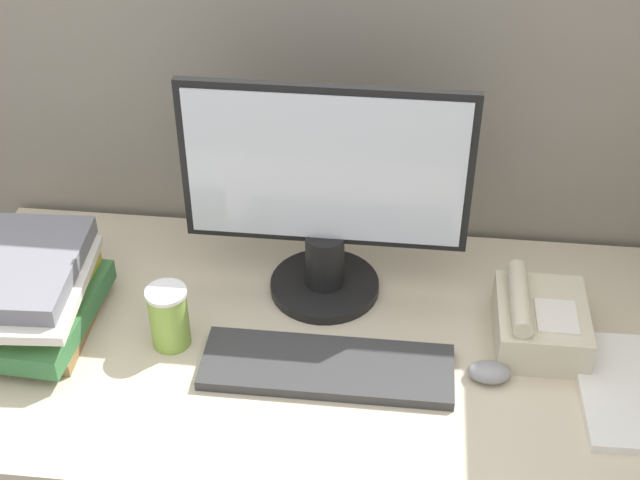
# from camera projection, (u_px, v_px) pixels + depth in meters

# --- Properties ---
(cubicle_panel_rear) EXTENTS (1.84, 0.04, 1.53)m
(cubicle_panel_rear) POSITION_uv_depth(u_px,v_px,m) (339.00, 207.00, 1.95)
(cubicle_panel_rear) COLOR gray
(cubicle_panel_rear) RESTS_ON ground_plane
(desk) EXTENTS (1.44, 0.72, 0.73)m
(desk) POSITION_uv_depth(u_px,v_px,m) (320.00, 469.00, 1.87)
(desk) COLOR beige
(desk) RESTS_ON ground_plane
(monitor) EXTENTS (0.53, 0.21, 0.44)m
(monitor) POSITION_uv_depth(u_px,v_px,m) (325.00, 200.00, 1.64)
(monitor) COLOR black
(monitor) RESTS_ON desk
(keyboard) EXTENTS (0.45, 0.14, 0.02)m
(keyboard) POSITION_uv_depth(u_px,v_px,m) (327.00, 367.00, 1.58)
(keyboard) COLOR #333333
(keyboard) RESTS_ON desk
(mouse) EXTENTS (0.08, 0.05, 0.03)m
(mouse) POSITION_uv_depth(u_px,v_px,m) (489.00, 372.00, 1.56)
(mouse) COLOR gray
(mouse) RESTS_ON desk
(coffee_cup) EXTENTS (0.07, 0.07, 0.12)m
(coffee_cup) POSITION_uv_depth(u_px,v_px,m) (169.00, 317.00, 1.61)
(coffee_cup) COLOR #8CB247
(coffee_cup) RESTS_ON desk
(book_stack) EXTENTS (0.26, 0.32, 0.15)m
(book_stack) POSITION_uv_depth(u_px,v_px,m) (29.00, 296.00, 1.64)
(book_stack) COLOR olive
(book_stack) RESTS_ON desk
(desk_telephone) EXTENTS (0.16, 0.20, 0.12)m
(desk_telephone) POSITION_uv_depth(u_px,v_px,m) (539.00, 321.00, 1.63)
(desk_telephone) COLOR beige
(desk_telephone) RESTS_ON desk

